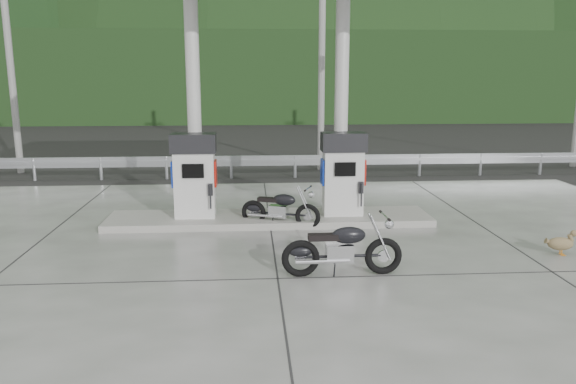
{
  "coord_description": "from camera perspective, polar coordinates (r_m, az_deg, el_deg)",
  "views": [
    {
      "loc": [
        -0.41,
        -9.39,
        3.18
      ],
      "look_at": [
        0.3,
        1.0,
        1.0
      ],
      "focal_mm": 35.0,
      "sensor_mm": 36.0,
      "label": 1
    }
  ],
  "objects": [
    {
      "name": "ground",
      "position": [
        9.93,
        -1.34,
        -6.87
      ],
      "size": [
        160.0,
        160.0,
        0.0
      ],
      "primitive_type": "plane",
      "color": "black",
      "rests_on": "ground"
    },
    {
      "name": "forecourt_apron",
      "position": [
        9.92,
        -1.34,
        -6.82
      ],
      "size": [
        18.0,
        14.0,
        0.02
      ],
      "primitive_type": "cube",
      "color": "slate",
      "rests_on": "ground"
    },
    {
      "name": "pump_island",
      "position": [
        12.29,
        -1.88,
        -2.72
      ],
      "size": [
        7.0,
        1.4,
        0.15
      ],
      "primitive_type": "cube",
      "color": "gray",
      "rests_on": "forecourt_apron"
    },
    {
      "name": "gas_pump_left",
      "position": [
        12.14,
        -9.48,
        1.64
      ],
      "size": [
        0.95,
        0.55,
        1.8
      ],
      "primitive_type": null,
      "color": "silver",
      "rests_on": "pump_island"
    },
    {
      "name": "gas_pump_right",
      "position": [
        12.25,
        5.6,
        1.84
      ],
      "size": [
        0.95,
        0.55,
        1.8
      ],
      "primitive_type": null,
      "color": "silver",
      "rests_on": "pump_island"
    },
    {
      "name": "canopy_column_left",
      "position": [
        12.36,
        -9.56,
        9.29
      ],
      "size": [
        0.3,
        0.3,
        5.0
      ],
      "primitive_type": "cylinder",
      "color": "silver",
      "rests_on": "pump_island"
    },
    {
      "name": "canopy_column_right",
      "position": [
        12.47,
        5.45,
        9.42
      ],
      "size": [
        0.3,
        0.3,
        5.0
      ],
      "primitive_type": "cylinder",
      "color": "silver",
      "rests_on": "pump_island"
    },
    {
      "name": "guardrail",
      "position": [
        17.57,
        -2.54,
        3.72
      ],
      "size": [
        26.0,
        0.16,
        1.42
      ],
      "primitive_type": null,
      "color": "#989B9F",
      "rests_on": "ground"
    },
    {
      "name": "road",
      "position": [
        21.14,
        -2.76,
        3.16
      ],
      "size": [
        60.0,
        7.0,
        0.01
      ],
      "primitive_type": "cube",
      "color": "black",
      "rests_on": "ground"
    },
    {
      "name": "utility_pole_a",
      "position": [
        20.38,
        -26.5,
        12.92
      ],
      "size": [
        0.22,
        0.22,
        8.0
      ],
      "primitive_type": "cylinder",
      "color": "gray",
      "rests_on": "ground"
    },
    {
      "name": "utility_pole_b",
      "position": [
        19.06,
        3.46,
        14.26
      ],
      "size": [
        0.22,
        0.22,
        8.0
      ],
      "primitive_type": "cylinder",
      "color": "gray",
      "rests_on": "ground"
    },
    {
      "name": "tree_band",
      "position": [
        39.4,
        -3.39,
        11.53
      ],
      "size": [
        80.0,
        6.0,
        6.0
      ],
      "primitive_type": "cube",
      "color": "black",
      "rests_on": "ground"
    },
    {
      "name": "forested_hills",
      "position": [
        69.47,
        -3.62,
        9.16
      ],
      "size": [
        100.0,
        40.0,
        140.0
      ],
      "primitive_type": null,
      "color": "black",
      "rests_on": "ground"
    },
    {
      "name": "motorcycle_left",
      "position": [
        11.84,
        -0.78,
        -1.74
      ],
      "size": [
        1.7,
        1.04,
        0.77
      ],
      "primitive_type": null,
      "rotation": [
        0.0,
        0.0,
        -0.35
      ],
      "color": "black",
      "rests_on": "forecourt_apron"
    },
    {
      "name": "motorcycle_right",
      "position": [
        9.04,
        5.55,
        -5.81
      ],
      "size": [
        1.83,
        0.61,
        0.86
      ],
      "primitive_type": null,
      "rotation": [
        0.0,
        0.0,
        0.02
      ],
      "color": "black",
      "rests_on": "forecourt_apron"
    },
    {
      "name": "duck",
      "position": [
        11.17,
        25.93,
        -4.77
      ],
      "size": [
        0.57,
        0.23,
        0.4
      ],
      "primitive_type": null,
      "rotation": [
        0.0,
        0.0,
        -0.14
      ],
      "color": "brown",
      "rests_on": "forecourt_apron"
    }
  ]
}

